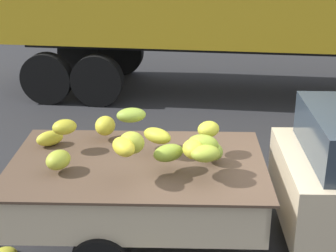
# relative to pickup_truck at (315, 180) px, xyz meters

# --- Properties ---
(ground) EXTENTS (220.00, 220.00, 0.00)m
(ground) POSITION_rel_pickup_truck_xyz_m (-0.89, -0.14, -0.89)
(ground) COLOR #28282B
(curb_strip) EXTENTS (80.00, 0.80, 0.16)m
(curb_strip) POSITION_rel_pickup_truck_xyz_m (-0.89, 10.65, -0.81)
(curb_strip) COLOR gray
(curb_strip) RESTS_ON ground
(pickup_truck) EXTENTS (5.20, 2.12, 1.70)m
(pickup_truck) POSITION_rel_pickup_truck_xyz_m (0.00, 0.00, 0.00)
(pickup_truck) COLOR #CCB793
(pickup_truck) RESTS_ON ground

